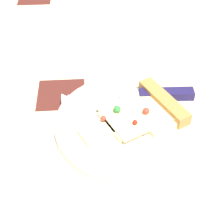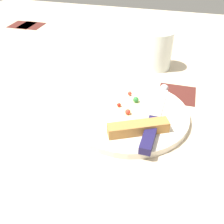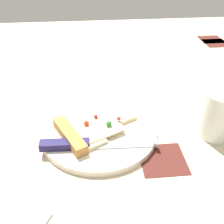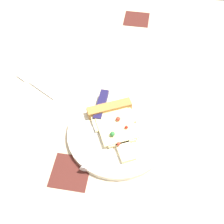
{
  "view_description": "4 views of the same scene",
  "coord_description": "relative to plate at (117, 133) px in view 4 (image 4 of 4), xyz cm",
  "views": [
    {
      "loc": [
        -31.71,
        -2.83,
        42.16
      ],
      "look_at": [
        9.59,
        -5.59,
        3.24
      ],
      "focal_mm": 54.47,
      "sensor_mm": 36.0,
      "label": 1
    },
    {
      "loc": [
        18.17,
        -55.03,
        35.7
      ],
      "look_at": [
        6.11,
        -11.55,
        2.78
      ],
      "focal_mm": 43.15,
      "sensor_mm": 36.0,
      "label": 2
    },
    {
      "loc": [
        55.5,
        -10.05,
        38.64
      ],
      "look_at": [
        6.2,
        -5.42,
        3.59
      ],
      "focal_mm": 42.76,
      "sensor_mm": 36.0,
      "label": 3
    },
    {
      "loc": [
        4.13,
        30.67,
        62.25
      ],
      "look_at": [
        11.22,
        -12.57,
        4.15
      ],
      "focal_mm": 45.36,
      "sensor_mm": 36.0,
      "label": 4
    }
  ],
  "objects": [
    {
      "name": "ground_plane",
      "position": [
        -9.18,
        8.64,
        -2.21
      ],
      "size": [
        153.31,
        153.31,
        3.0
      ],
      "color": "#C6B293",
      "rests_on": "ground"
    },
    {
      "name": "plate",
      "position": [
        0.0,
        0.0,
        0.0
      ],
      "size": [
        25.77,
        25.77,
        1.42
      ],
      "primitive_type": "cylinder",
      "color": "silver",
      "rests_on": "ground_plane"
    },
    {
      "name": "pizza_slice",
      "position": [
        1.17,
        -2.32,
        1.5
      ],
      "size": [
        14.99,
        19.05,
        2.54
      ],
      "rotation": [
        0.0,
        0.0,
        0.46
      ],
      "color": "beige",
      "rests_on": "plate"
    },
    {
      "name": "knife",
      "position": [
        5.71,
        -2.62,
        1.32
      ],
      "size": [
        2.91,
        24.06,
        2.45
      ],
      "rotation": [
        0.0,
        0.0,
        -0.03
      ],
      "color": "silver",
      "rests_on": "plate"
    },
    {
      "name": "fork",
      "position": [
        27.0,
        -13.38,
        -0.31
      ],
      "size": [
        14.17,
        9.17,
        0.8
      ],
      "rotation": [
        0.0,
        0.0,
        4.19
      ],
      "color": "silver",
      "rests_on": "ground_plane"
    }
  ]
}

